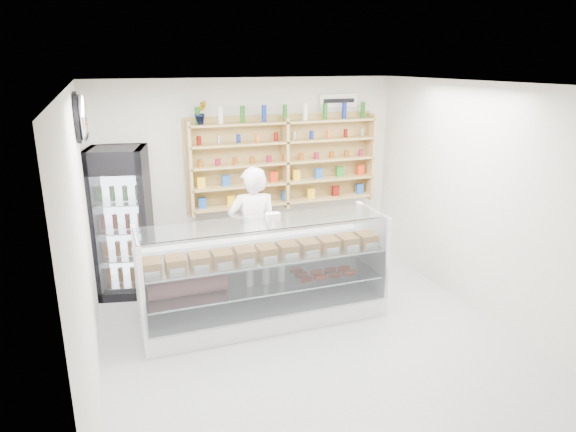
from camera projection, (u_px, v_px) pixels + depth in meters
name	position (u px, v px, depth m)	size (l,w,h in m)	color
room	(316.00, 224.00, 5.31)	(5.00, 5.00, 5.00)	#A3A4A8
display_counter	(264.00, 293.00, 6.16)	(2.90, 0.87, 1.26)	white
shop_worker	(253.00, 233.00, 6.65)	(0.64, 0.42, 1.76)	white
drinks_cooler	(122.00, 222.00, 6.73)	(0.84, 0.83, 1.98)	black
wall_shelving	(285.00, 162.00, 7.52)	(2.84, 0.28, 1.33)	tan
potted_plant	(201.00, 112.00, 6.90)	(0.18, 0.14, 0.32)	#1E6626
security_mirror	(82.00, 118.00, 5.37)	(0.15, 0.50, 0.50)	silver
wall_sign	(338.00, 101.00, 7.69)	(0.62, 0.03, 0.20)	white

